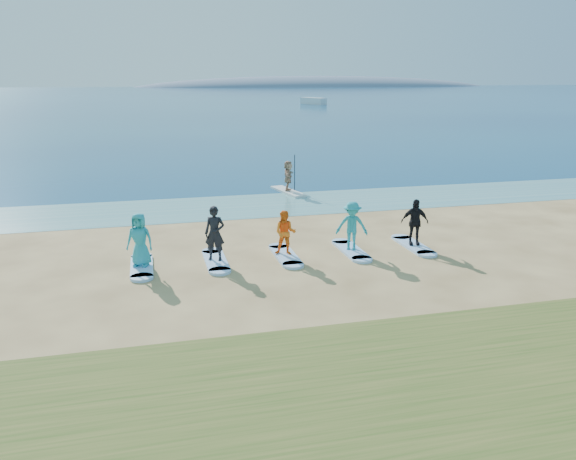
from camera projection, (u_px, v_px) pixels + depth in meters
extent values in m
plane|color=tan|center=(263.00, 286.00, 16.47)|extent=(600.00, 600.00, 0.00)
plane|color=teal|center=(218.00, 207.00, 26.29)|extent=(600.00, 600.00, 0.00)
plane|color=navy|center=(154.00, 96.00, 166.02)|extent=(600.00, 600.00, 0.00)
ellipsoid|color=slate|center=(320.00, 86.00, 319.28)|extent=(220.00, 56.00, 18.00)
cube|color=silver|center=(288.00, 192.00, 29.64)|extent=(1.32, 3.08, 0.12)
imported|color=tan|center=(288.00, 176.00, 29.42)|extent=(0.87, 1.52, 1.57)
cube|color=silver|center=(313.00, 104.00, 120.54)|extent=(4.40, 6.84, 1.40)
cube|color=#A4CDFF|center=(142.00, 267.00, 18.04)|extent=(0.70, 2.20, 0.09)
imported|color=teal|center=(140.00, 240.00, 17.80)|extent=(0.98, 0.80, 1.72)
cube|color=#A4CDFF|center=(216.00, 261.00, 18.60)|extent=(0.70, 2.20, 0.09)
imported|color=black|center=(215.00, 233.00, 18.35)|extent=(0.77, 0.63, 1.81)
cube|color=#A4CDFF|center=(285.00, 255.00, 19.16)|extent=(0.70, 2.20, 0.09)
imported|color=orange|center=(285.00, 233.00, 18.95)|extent=(0.90, 0.81, 1.52)
cube|color=#A4CDFF|center=(351.00, 250.00, 19.73)|extent=(0.70, 2.20, 0.09)
imported|color=teal|center=(352.00, 226.00, 19.49)|extent=(1.26, 0.99, 1.70)
cube|color=#A4CDFF|center=(413.00, 245.00, 20.29)|extent=(0.70, 2.20, 0.09)
imported|color=black|center=(415.00, 222.00, 20.05)|extent=(1.04, 0.62, 1.67)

